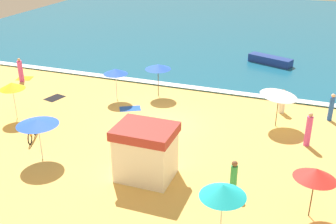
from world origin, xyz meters
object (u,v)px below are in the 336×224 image
(beach_umbrella_6, at_px, (37,122))
(beachgoer_2, at_px, (282,102))
(beach_umbrella_4, at_px, (115,71))
(small_boat_0, at_px, (270,60))
(beach_umbrella_5, at_px, (279,93))
(beach_umbrella_3, at_px, (12,86))
(beachgoer_5, at_px, (331,108))
(beach_umbrella_0, at_px, (158,67))
(beach_umbrella_1, at_px, (316,174))
(beachgoer_3, at_px, (20,71))
(lifeguard_cabana, at_px, (146,152))
(parked_bicycle, at_px, (33,133))
(beachgoer_0, at_px, (308,130))
(beach_umbrella_2, at_px, (223,190))
(beachgoer_4, at_px, (234,177))

(beach_umbrella_6, bearing_deg, beachgoer_2, 42.92)
(beach_umbrella_4, bearing_deg, small_boat_0, 52.30)
(beach_umbrella_5, height_order, beach_umbrella_6, beach_umbrella_5)
(beach_umbrella_3, xyz_separation_m, beachgoer_5, (18.04, 6.26, -1.28))
(beach_umbrella_3, distance_m, beach_umbrella_5, 15.68)
(beach_umbrella_0, relative_size, beach_umbrella_1, 0.97)
(beach_umbrella_5, height_order, beachgoer_3, beach_umbrella_5)
(beachgoer_3, height_order, beachgoer_5, beachgoer_3)
(lifeguard_cabana, bearing_deg, beachgoer_3, 147.79)
(beach_umbrella_3, xyz_separation_m, parked_bicycle, (2.63, -1.93, -1.73))
(beach_umbrella_1, relative_size, small_boat_0, 0.61)
(small_boat_0, bearing_deg, beach_umbrella_6, -114.09)
(beach_umbrella_4, xyz_separation_m, beach_umbrella_5, (10.62, -0.42, 0.05))
(beachgoer_0, xyz_separation_m, small_boat_0, (-3.69, 13.62, -0.49))
(beach_umbrella_4, height_order, small_boat_0, beach_umbrella_4)
(beach_umbrella_2, relative_size, beach_umbrella_4, 1.03)
(beachgoer_4, bearing_deg, beachgoer_0, 62.97)
(beachgoer_0, distance_m, beachgoer_3, 21.08)
(beach_umbrella_1, xyz_separation_m, beach_umbrella_3, (-17.32, 3.65, 0.10))
(small_boat_0, bearing_deg, beach_umbrella_5, -81.10)
(lifeguard_cabana, bearing_deg, beach_umbrella_6, -176.75)
(beach_umbrella_4, bearing_deg, beachgoer_0, -10.33)
(beach_umbrella_4, relative_size, small_boat_0, 0.57)
(beach_umbrella_0, xyz_separation_m, small_boat_0, (6.38, 9.75, -1.69))
(beach_umbrella_3, distance_m, beachgoer_3, 6.92)
(lifeguard_cabana, xyz_separation_m, beach_umbrella_2, (4.21, -2.73, 0.69))
(beach_umbrella_3, bearing_deg, beachgoer_3, 125.59)
(beach_umbrella_2, height_order, beachgoer_2, beach_umbrella_2)
(beach_umbrella_0, xyz_separation_m, beach_umbrella_1, (10.48, -10.03, -0.10))
(beach_umbrella_3, bearing_deg, beach_umbrella_2, -22.83)
(beach_umbrella_6, relative_size, beachgoer_5, 1.70)
(beachgoer_2, bearing_deg, beach_umbrella_0, -179.60)
(beach_umbrella_2, bearing_deg, lifeguard_cabana, 147.10)
(beachgoer_5, bearing_deg, beach_umbrella_5, -147.52)
(beach_umbrella_0, distance_m, beachgoer_2, 8.45)
(beach_umbrella_4, bearing_deg, beachgoer_2, 8.80)
(lifeguard_cabana, distance_m, beach_umbrella_2, 5.07)
(beach_umbrella_2, bearing_deg, beachgoer_5, 72.54)
(beach_umbrella_2, distance_m, beachgoer_2, 12.52)
(beachgoer_2, height_order, beachgoer_3, beachgoer_3)
(beach_umbrella_2, bearing_deg, beach_umbrella_4, 132.20)
(beach_umbrella_3, height_order, beachgoer_5, beach_umbrella_3)
(beach_umbrella_1, height_order, beachgoer_4, beach_umbrella_1)
(beachgoer_5, relative_size, small_boat_0, 0.45)
(beach_umbrella_0, distance_m, beach_umbrella_6, 10.24)
(beach_umbrella_3, relative_size, parked_bicycle, 1.36)
(beach_umbrella_0, distance_m, beach_umbrella_1, 14.51)
(beach_umbrella_5, relative_size, beachgoer_5, 1.36)
(beach_umbrella_3, relative_size, beach_umbrella_4, 1.06)
(lifeguard_cabana, distance_m, parked_bicycle, 7.52)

